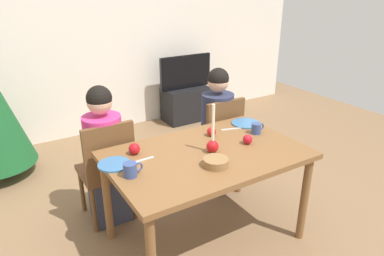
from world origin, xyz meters
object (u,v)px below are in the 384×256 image
candle_centerpiece (213,143)px  bowl_walnuts (216,162)px  mug_right (257,128)px  apple_by_right_mug (248,139)px  tv_stand (186,104)px  apple_by_left_plate (211,132)px  person_right_child (217,130)px  plate_left (114,164)px  mug_left (131,170)px  chair_left (107,166)px  dining_table (206,163)px  tv (186,72)px  apple_near_candle (134,149)px  chair_right (219,137)px  person_left_child (105,158)px  plate_right (246,123)px

candle_centerpiece → bowl_walnuts: 0.21m
mug_right → apple_by_right_mug: bearing=-148.6°
tv_stand → apple_by_left_plate: (-0.99, -2.07, 0.55)m
person_right_child → plate_left: 1.28m
mug_left → tv_stand: bearing=52.6°
tv_stand → mug_right: bearing=-106.4°
chair_left → dining_table: bearing=-48.0°
bowl_walnuts → mug_right: bearing=24.8°
tv → apple_by_right_mug: tv is taller
apple_near_candle → tv: bearing=51.4°
tv → apple_by_left_plate: tv is taller
chair_right → person_left_child: person_left_child is taller
candle_centerpiece → bowl_walnuts: bearing=-118.6°
person_left_child → apple_by_left_plate: person_left_child is taller
tv → plate_left: bearing=-130.4°
mug_right → bowl_walnuts: bearing=-155.2°
apple_by_left_plate → bowl_walnuts: bearing=-121.1°
chair_left → tv: tv is taller
plate_right → bowl_walnuts: 0.80m
chair_right → tv_stand: (0.64, 1.69, -0.27)m
chair_left → mug_left: bearing=-93.8°
candle_centerpiece → mug_left: 0.63m
chair_right → plate_left: (-1.18, -0.44, 0.24)m
mug_left → person_left_child: bearing=86.4°
chair_right → apple_by_right_mug: bearing=-107.5°
plate_right → apple_near_candle: bearing=-178.3°
chair_right → tv_stand: chair_right is taller
chair_right → plate_left: chair_right is taller
apple_near_candle → apple_by_left_plate: size_ratio=1.13×
dining_table → apple_near_candle: (-0.45, 0.25, 0.12)m
person_right_child → mug_left: bearing=-149.7°
dining_table → chair_left: chair_left is taller
plate_left → mug_left: 0.20m
person_left_child → apple_by_right_mug: person_left_child is taller
dining_table → bowl_walnuts: bearing=-106.5°
tv_stand → mug_right: 2.38m
dining_table → chair_right: size_ratio=1.56×
chair_right → person_right_child: person_right_child is taller
chair_right → tv_stand: size_ratio=1.41×
person_right_child → tv_stand: size_ratio=1.83×
tv → mug_right: 2.32m
dining_table → tv: bearing=62.7°
chair_right → tv: bearing=69.3°
plate_left → bowl_walnuts: bowl_walnuts is taller
candle_centerpiece → apple_by_right_mug: size_ratio=4.97×
bowl_walnuts → apple_by_left_plate: 0.49m
mug_right → plate_right: bearing=74.1°
plate_left → mug_left: bearing=-78.5°
candle_centerpiece → chair_right: bearing=50.8°
plate_right → apple_near_candle: apple_near_candle is taller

